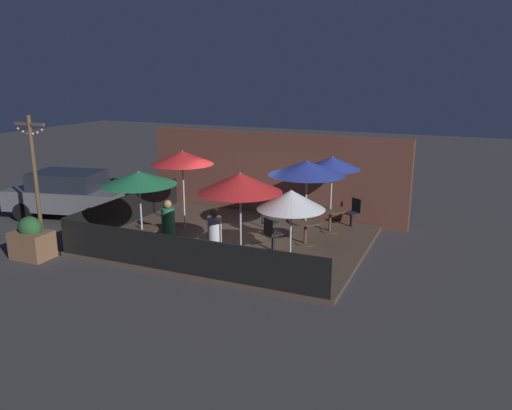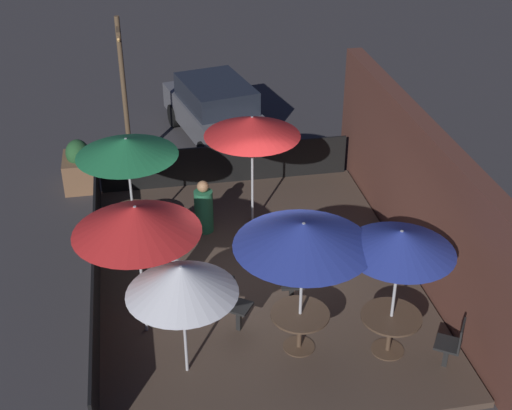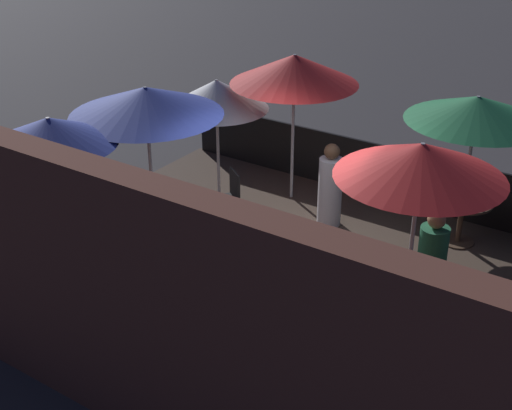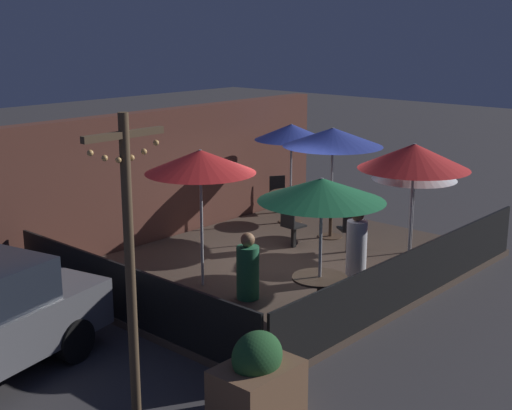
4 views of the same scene
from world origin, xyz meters
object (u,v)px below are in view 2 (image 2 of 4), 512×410
Objects in this scene: patio_umbrella_3 at (181,280)px; dining_table_0 at (134,216)px; patio_umbrella_1 at (303,235)px; dining_table_2 at (391,323)px; patron_0 at (170,264)px; light_post at (123,85)px; patio_chair_2 at (235,304)px; patio_umbrella_4 at (136,220)px; dining_table_1 at (300,320)px; patio_umbrella_0 at (126,147)px; patio_umbrella_2 at (401,241)px; patio_chair_1 at (291,279)px; patio_umbrella_5 at (252,126)px; planter_box at (79,166)px; parked_car_0 at (216,110)px; patio_chair_0 at (452,343)px; patron_1 at (204,209)px.

patio_umbrella_3 is 2.29× the size of dining_table_0.
patio_umbrella_1 is 2.45× the size of dining_table_2.
patio_umbrella_3 reaches higher than patron_0.
light_post is (-7.70, -0.65, 0.20)m from patio_umbrella_3.
patron_0 is (-2.24, -3.39, 0.04)m from dining_table_2.
patio_chair_2 is 1.59m from patron_0.
patron_0 is (-1.00, 0.51, -1.61)m from patio_umbrella_4.
dining_table_2 is (0.34, 1.43, 0.01)m from dining_table_1.
patio_umbrella_3 is 2.12× the size of patio_chair_2.
patio_umbrella_2 is at bearing 43.85° from patio_umbrella_0.
patron_0 reaches higher than patio_chair_1.
patio_umbrella_3 is at bearing -83.74° from dining_table_1.
patio_umbrella_5 is at bearing 142.12° from patio_umbrella_4.
patio_umbrella_2 is 1.16× the size of patio_umbrella_3.
planter_box is at bearing -125.46° from patio_umbrella_5.
dining_table_2 is at bearing 11.65° from patio_chair_2.
patio_chair_2 is (3.32, -0.89, -1.74)m from patio_umbrella_5.
dining_table_0 is at bearing 63.43° from patio_umbrella_0.
patio_umbrella_0 reaches higher than dining_table_2.
patio_chair_2 is 0.70× the size of patron_0.
patio_umbrella_4 is 3.14m from patio_chair_1.
dining_table_0 is (-2.91, -0.08, -1.67)m from patio_umbrella_4.
dining_table_0 is at bearing -146.10° from dining_table_1.
patron_0 is 6.89m from parked_car_0.
patio_umbrella_1 reaches higher than patio_chair_2.
patio_umbrella_5 reaches higher than patio_chair_1.
patio_chair_0 is 0.66× the size of patron_0.
patron_0 is (-2.11, -0.08, -1.16)m from patio_umbrella_3.
dining_table_1 reaches higher than dining_table_0.
patio_umbrella_3 is 4.40m from patio_chair_0.
dining_table_0 is at bearing -38.57° from parked_car_0.
patio_chair_2 is at bearing 25.00° from planter_box.
planter_box is (-6.80, -1.84, -1.38)m from patio_umbrella_3.
patio_umbrella_3 is at bearing 28.06° from patio_umbrella_4.
parked_car_0 is (-1.97, 3.52, 0.33)m from planter_box.
patio_umbrella_2 is at bearing 76.45° from dining_table_1.
patio_umbrella_1 is at bearing 0.00° from dining_table_1.
patio_umbrella_1 reaches higher than parked_car_0.
patio_umbrella_1 reaches higher than dining_table_0.
patio_chair_2 is 3.25m from patron_1.
dining_table_2 is (0.00, 0.00, -1.58)m from patio_umbrella_2.
patio_umbrella_2 is 8.82m from planter_box.
patio_umbrella_3 is 1.48× the size of patron_0.
dining_table_2 is at bearing -157.99° from patron_0.
patio_chair_0 is at bearing 38.70° from planter_box.
dining_table_2 is 0.85× the size of patron_1.
dining_table_2 is 0.84× the size of planter_box.
patio_umbrella_1 is 2.06m from patio_chair_2.
patron_0 is 0.31× the size of parked_car_0.
patron_0 reaches higher than planter_box.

